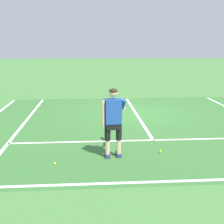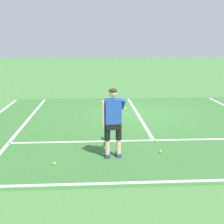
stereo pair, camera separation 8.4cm
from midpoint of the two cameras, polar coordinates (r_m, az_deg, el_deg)
name	(u,v)px [view 2 (the right image)]	position (r m, az deg, el deg)	size (l,w,h in m)	color
ground_plane	(137,113)	(11.93, 5.01, -0.28)	(80.00, 80.00, 0.00)	#477F3D
court_inner_surface	(143,123)	(10.56, 6.13, -2.09)	(10.98, 9.42, 0.00)	#387033
line_baseline	(179,181)	(6.42, 12.91, -12.72)	(10.98, 0.10, 0.01)	white
line_service	(154,140)	(8.78, 8.17, -5.33)	(8.23, 0.10, 0.01)	white
line_centre_service	(138,114)	(11.81, 5.09, -0.41)	(0.10, 6.40, 0.01)	white
line_singles_left	(24,125)	(10.68, -16.21, -2.36)	(0.10, 9.02, 0.01)	white
tennis_player	(113,118)	(7.21, 0.55, -1.15)	(0.61, 1.16, 1.71)	navy
tennis_ball_near_feet	(54,163)	(7.15, -10.55, -9.59)	(0.07, 0.07, 0.07)	#CCE02D
tennis_ball_by_baseline	(160,151)	(7.87, 9.49, -7.38)	(0.07, 0.07, 0.07)	#CCE02D
tennis_ball_mid_court	(155,141)	(8.63, 8.53, -5.47)	(0.07, 0.07, 0.07)	#CCE02D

